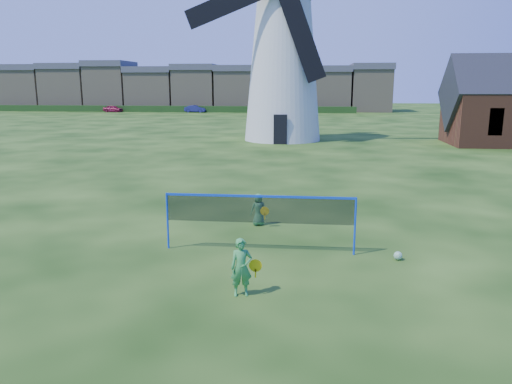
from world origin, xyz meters
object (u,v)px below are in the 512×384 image
at_px(player_girl, 241,267).
at_px(car_left, 113,109).
at_px(windmill, 283,59).
at_px(play_ball, 398,256).
at_px(badminton_net, 259,210).
at_px(player_boy, 258,210).
at_px(car_right, 195,109).

bearing_deg(player_girl, car_left, 100.73).
bearing_deg(windmill, car_left, 127.79).
distance_m(play_ball, car_left, 73.50).
distance_m(badminton_net, player_girl, 2.89).
relative_size(badminton_net, play_ball, 22.95).
relative_size(player_girl, player_boy, 1.23).
xyz_separation_m(badminton_net, play_ball, (3.59, -0.28, -1.03)).
bearing_deg(windmill, player_girl, -88.61).
distance_m(windmill, play_ball, 28.49).
xyz_separation_m(player_girl, player_boy, (-0.18, 5.35, -0.12)).
distance_m(windmill, player_boy, 25.35).
xyz_separation_m(windmill, play_ball, (4.41, -27.45, -6.24)).
relative_size(play_ball, car_left, 0.07).
relative_size(player_boy, car_left, 0.32).
xyz_separation_m(player_boy, play_ball, (3.86, -2.79, -0.40)).
bearing_deg(player_boy, windmill, -110.08).
relative_size(player_boy, play_ball, 4.64).
relative_size(windmill, car_left, 5.84).
bearing_deg(play_ball, windmill, 99.13).
xyz_separation_m(player_boy, car_right, (-16.52, 63.22, 0.05)).
bearing_deg(player_boy, player_girl, 70.55).
relative_size(windmill, car_right, 5.51).
bearing_deg(windmill, play_ball, -80.87).
height_order(windmill, badminton_net, windmill).
bearing_deg(player_boy, car_right, -96.71).
height_order(badminton_net, player_boy, badminton_net).
relative_size(windmill, play_ball, 85.62).
xyz_separation_m(windmill, player_girl, (0.73, -30.01, -5.72)).
distance_m(player_boy, car_left, 69.28).
height_order(player_girl, car_left, player_girl).
relative_size(player_girl, car_right, 0.37).
relative_size(badminton_net, player_girl, 4.03).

